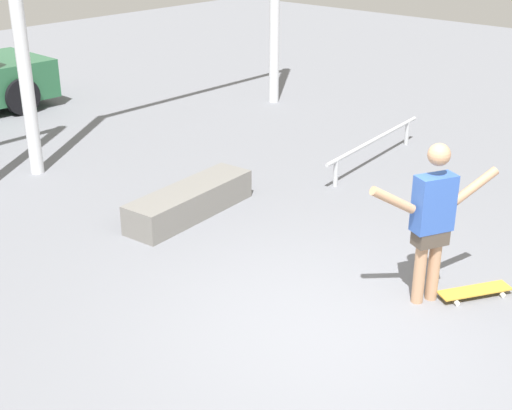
{
  "coord_description": "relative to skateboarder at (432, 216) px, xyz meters",
  "views": [
    {
      "loc": [
        -4.9,
        -3.38,
        3.87
      ],
      "look_at": [
        0.43,
        1.41,
        0.77
      ],
      "focal_mm": 50.0,
      "sensor_mm": 36.0,
      "label": 1
    }
  ],
  "objects": [
    {
      "name": "grind_box",
      "position": [
        -0.13,
        3.41,
        -0.77
      ],
      "size": [
        2.02,
        0.73,
        0.39
      ],
      "primitive_type": "cube",
      "rotation": [
        0.0,
        0.0,
        0.09
      ],
      "color": "slate",
      "rests_on": "ground_plane"
    },
    {
      "name": "skateboard",
      "position": [
        0.42,
        -0.36,
        -0.9
      ],
      "size": [
        0.8,
        0.59,
        0.08
      ],
      "rotation": [
        0.0,
        0.0,
        -0.54
      ],
      "color": "gold",
      "rests_on": "ground_plane"
    },
    {
      "name": "grind_rail",
      "position": [
        3.15,
        2.7,
        -0.61
      ],
      "size": [
        2.89,
        0.35,
        0.43
      ],
      "rotation": [
        0.0,
        0.0,
        0.1
      ],
      "color": "#B7BABF",
      "rests_on": "ground_plane"
    },
    {
      "name": "skateboarder",
      "position": [
        0.0,
        0.0,
        0.0
      ],
      "size": [
        1.37,
        0.73,
        1.72
      ],
      "rotation": [
        0.0,
        0.0,
        -0.45
      ],
      "color": "tan",
      "rests_on": "ground_plane"
    },
    {
      "name": "ground_plane",
      "position": [
        -1.07,
        0.37,
        -0.96
      ],
      "size": [
        36.0,
        36.0,
        0.0
      ],
      "primitive_type": "plane",
      "color": "slate"
    }
  ]
}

